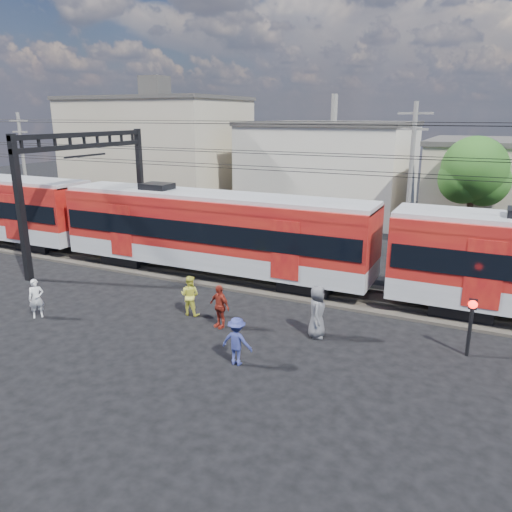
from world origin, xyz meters
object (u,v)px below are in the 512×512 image
(pedestrian_a, at_px, (36,298))
(crossing_signal, at_px, (471,317))
(pedestrian_c, at_px, (237,341))
(commuter_train, at_px, (216,229))

(pedestrian_a, xyz_separation_m, crossing_signal, (15.76, 3.82, 0.62))
(pedestrian_a, height_order, pedestrian_c, pedestrian_c)
(commuter_train, relative_size, crossing_signal, 24.67)
(commuter_train, height_order, crossing_signal, commuter_train)
(commuter_train, bearing_deg, pedestrian_a, -116.66)
(commuter_train, height_order, pedestrian_c, commuter_train)
(pedestrian_a, bearing_deg, crossing_signal, -36.29)
(commuter_train, relative_size, pedestrian_a, 31.74)
(commuter_train, xyz_separation_m, crossing_signal, (11.90, -3.86, -0.99))
(crossing_signal, bearing_deg, commuter_train, 162.02)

